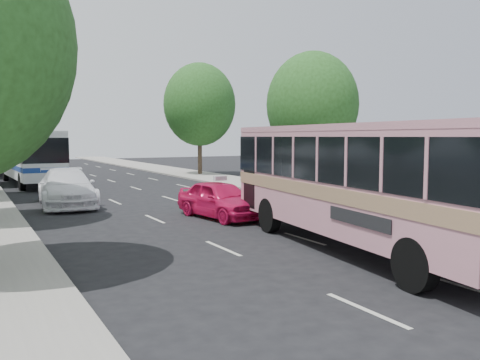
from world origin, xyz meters
TOP-DOWN VIEW (x-y plane):
  - ground at (0.00, 0.00)m, footprint 120.00×120.00m
  - sidewalk_right at (8.50, 20.00)m, footprint 4.00×90.00m
  - tree_right_near at (8.78, 7.94)m, footprint 5.10×5.10m
  - tree_right_far at (9.08, 23.94)m, footprint 6.00×6.00m
  - pink_bus at (1.47, -4.00)m, footprint 4.18×11.50m
  - pink_taxi at (0.49, 3.00)m, footprint 2.34×4.62m
  - white_pickup at (-4.25, 9.60)m, footprint 2.86×6.06m
  - tour_coach_front at (-4.50, 22.13)m, footprint 3.13×12.07m
  - tour_coach_rear at (-4.94, 35.97)m, footprint 4.50×13.57m
  - taxi_roof_sign at (0.49, 3.00)m, footprint 0.57×0.25m

SIDE VIEW (x-z plane):
  - ground at x=0.00m, z-range 0.00..0.00m
  - sidewalk_right at x=8.50m, z-range 0.00..0.12m
  - pink_taxi at x=0.49m, z-range 0.00..1.51m
  - white_pickup at x=-4.25m, z-range 0.00..1.71m
  - taxi_roof_sign at x=0.49m, z-range 1.51..1.69m
  - tour_coach_front at x=-4.50m, z-range 0.36..3.94m
  - pink_bus at x=1.47m, z-range 0.44..4.02m
  - tour_coach_rear at x=-4.94m, z-range 0.41..4.39m
  - tree_right_near at x=8.78m, z-range 1.23..9.18m
  - tree_right_far at x=9.08m, z-range 1.45..10.80m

